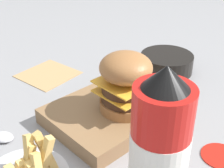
{
  "coord_description": "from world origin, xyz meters",
  "views": [
    {
      "loc": [
        -0.39,
        -0.35,
        0.39
      ],
      "look_at": [
        -0.03,
        0.04,
        0.08
      ],
      "focal_mm": 50.0,
      "sensor_mm": 36.0,
      "label": 1
    }
  ],
  "objects_px": {
    "serving_board": "(112,112)",
    "burger": "(125,82)",
    "ketchup_bottle": "(159,154)",
    "side_bowl": "(166,62)"
  },
  "relations": [
    {
      "from": "serving_board",
      "to": "burger",
      "type": "relative_size",
      "value": 2.05
    },
    {
      "from": "burger",
      "to": "side_bowl",
      "type": "xyz_separation_m",
      "value": [
        0.25,
        0.09,
        -0.07
      ]
    },
    {
      "from": "burger",
      "to": "ketchup_bottle",
      "type": "relative_size",
      "value": 0.51
    },
    {
      "from": "serving_board",
      "to": "burger",
      "type": "height_order",
      "value": "burger"
    },
    {
      "from": "serving_board",
      "to": "side_bowl",
      "type": "relative_size",
      "value": 1.78
    },
    {
      "from": "burger",
      "to": "ketchup_bottle",
      "type": "height_order",
      "value": "ketchup_bottle"
    },
    {
      "from": "serving_board",
      "to": "burger",
      "type": "distance_m",
      "value": 0.08
    },
    {
      "from": "burger",
      "to": "serving_board",
      "type": "bearing_deg",
      "value": 113.47
    },
    {
      "from": "serving_board",
      "to": "side_bowl",
      "type": "xyz_separation_m",
      "value": [
        0.26,
        0.06,
        0.01
      ]
    },
    {
      "from": "burger",
      "to": "ketchup_bottle",
      "type": "distance_m",
      "value": 0.22
    }
  ]
}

